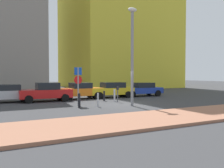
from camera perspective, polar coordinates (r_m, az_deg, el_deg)
ground_plane at (r=18.57m, az=2.26°, el=-4.78°), size 120.00×120.00×0.00m
sidewalk_brick at (r=13.60m, az=15.37°, el=-7.15°), size 40.00×3.86×0.14m
parked_car_silver at (r=21.56m, az=-23.88°, el=-1.95°), size 4.60×2.08×1.44m
parked_car_red at (r=21.32m, az=-15.09°, el=-1.81°), size 4.29×2.09×1.58m
parked_car_orange at (r=22.98m, az=-7.43°, el=-1.52°), size 4.06×2.10×1.50m
parked_car_yellow at (r=24.04m, az=-0.16°, el=-1.31°), size 4.48×2.21×1.50m
parked_car_blue at (r=25.70m, az=6.87°, el=-1.20°), size 4.48×2.18×1.41m
parking_sign_post at (r=18.07m, az=-7.87°, el=0.62°), size 0.60×0.10×2.81m
parking_meter at (r=20.07m, az=1.30°, el=-1.84°), size 0.18×0.14×1.29m
street_lamp at (r=17.81m, az=4.72°, el=8.24°), size 0.70×0.36×7.03m
traffic_bollard_near at (r=16.83m, az=-7.61°, el=-3.83°), size 0.17×0.17×0.99m
traffic_bollard_mid at (r=17.24m, az=-3.30°, el=-3.70°), size 0.13×0.13×0.97m
traffic_bollard_far at (r=20.98m, az=-1.84°, el=-2.78°), size 0.16×0.16×0.86m
traffic_bollard_edge at (r=20.65m, az=0.58°, el=-2.66°), size 0.16×0.16×1.01m
building_colorful_midrise at (r=47.00m, az=1.15°, el=18.29°), size 17.37×16.77×30.52m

